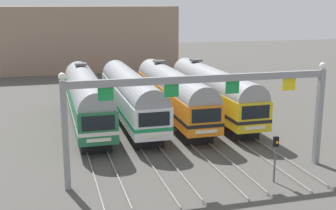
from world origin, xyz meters
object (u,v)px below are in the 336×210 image
commuter_train_white (131,95)px  commuter_train_orange (173,92)px  catenary_gantry (202,97)px  yard_signal_mast (276,150)px  commuter_train_green (86,97)px  commuter_train_yellow (213,90)px

commuter_train_white → commuter_train_orange: 3.95m
catenary_gantry → yard_signal_mast: 5.47m
commuter_train_green → commuter_train_white: size_ratio=1.00×
commuter_train_green → catenary_gantry: size_ratio=1.06×
commuter_train_yellow → catenary_gantry: size_ratio=1.06×
catenary_gantry → yard_signal_mast: catenary_gantry is taller
commuter_train_green → yard_signal_mast: (9.88, -15.75, -0.63)m
commuter_train_yellow → yard_signal_mast: size_ratio=6.13×
commuter_train_orange → yard_signal_mast: commuter_train_orange is taller
commuter_train_green → commuter_train_orange: same height
yard_signal_mast → commuter_train_orange: bearing=97.2°
commuter_train_green → commuter_train_orange: bearing=0.0°
commuter_train_yellow → commuter_train_white: bearing=-180.0°
commuter_train_orange → commuter_train_yellow: bearing=0.0°
commuter_train_green → catenary_gantry: 14.94m
commuter_train_green → yard_signal_mast: size_ratio=6.13×
yard_signal_mast → commuter_train_yellow: bearing=82.8°
commuter_train_orange → catenary_gantry: 13.85m
commuter_train_white → yard_signal_mast: size_ratio=6.13×
commuter_train_orange → commuter_train_yellow: 3.95m
commuter_train_white → yard_signal_mast: (5.93, -15.74, -0.63)m
commuter_train_yellow → catenary_gantry: catenary_gantry is taller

